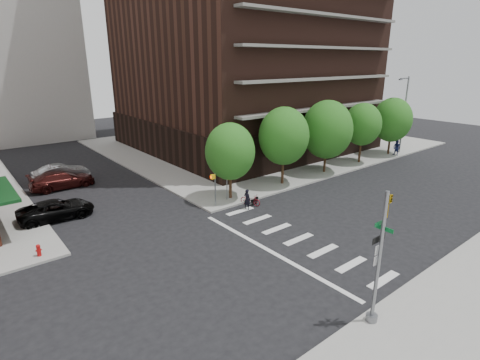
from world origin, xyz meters
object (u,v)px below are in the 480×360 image
(dog_walker, at_px, (247,199))
(pedestrian_far, at_px, (397,148))
(traffic_signal, at_px, (378,269))
(fire_hydrant, at_px, (39,250))
(parked_car_maroon, at_px, (62,180))
(parked_car_silver, at_px, (61,173))
(scooter, at_px, (250,200))
(parked_car_black, at_px, (56,210))

(dog_walker, distance_m, pedestrian_far, 24.34)
(traffic_signal, height_order, pedestrian_far, traffic_signal)
(traffic_signal, xyz_separation_m, dog_walker, (4.17, 13.49, -1.89))
(fire_hydrant, bearing_deg, pedestrian_far, -0.45)
(fire_hydrant, relative_size, parked_car_maroon, 0.13)
(parked_car_silver, distance_m, scooter, 18.77)
(fire_hydrant, xyz_separation_m, parked_car_silver, (5.00, 14.61, 0.26))
(traffic_signal, distance_m, parked_car_silver, 30.38)
(parked_car_silver, bearing_deg, scooter, -149.03)
(parked_car_black, relative_size, dog_walker, 3.16)
(parked_car_silver, xyz_separation_m, dog_walker, (9.21, -16.41, 0.00))
(fire_hydrant, height_order, scooter, scooter)
(parked_car_maroon, xyz_separation_m, pedestrian_far, (33.99, -12.69, 0.28))
(dog_walker, relative_size, pedestrian_far, 0.88)
(scooter, distance_m, dog_walker, 0.97)
(parked_car_maroon, distance_m, pedestrian_far, 36.28)
(parked_car_maroon, bearing_deg, traffic_signal, -168.83)
(parked_car_maroon, bearing_deg, pedestrian_far, -110.58)
(parked_car_maroon, relative_size, dog_walker, 3.36)
(pedestrian_far, bearing_deg, scooter, -85.58)
(pedestrian_far, bearing_deg, fire_hydrant, -88.46)
(traffic_signal, bearing_deg, parked_car_black, 110.48)
(parked_car_silver, bearing_deg, traffic_signal, -171.52)
(traffic_signal, bearing_deg, scooter, 70.62)
(parked_car_black, distance_m, scooter, 14.32)
(fire_hydrant, height_order, pedestrian_far, pedestrian_far)
(parked_car_maroon, height_order, parked_car_silver, parked_car_silver)
(fire_hydrant, relative_size, pedestrian_far, 0.40)
(fire_hydrant, distance_m, parked_car_black, 5.87)
(traffic_signal, xyz_separation_m, pedestrian_far, (28.46, 14.99, -1.63))
(parked_car_maroon, xyz_separation_m, scooter, (10.44, -13.69, -0.33))
(parked_car_black, height_order, pedestrian_far, pedestrian_far)
(fire_hydrant, bearing_deg, parked_car_silver, 71.10)
(traffic_signal, xyz_separation_m, scooter, (4.92, 13.99, -2.24))
(scooter, bearing_deg, pedestrian_far, -19.74)
(dog_walker, xyz_separation_m, pedestrian_far, (24.29, 1.50, 0.26))
(parked_car_black, height_order, parked_car_silver, parked_car_silver)
(traffic_signal, distance_m, dog_walker, 14.25)
(parked_car_black, bearing_deg, pedestrian_far, -97.03)
(fire_hydrant, xyz_separation_m, parked_car_black, (2.30, 5.40, 0.16))
(parked_car_maroon, relative_size, scooter, 3.13)
(fire_hydrant, bearing_deg, traffic_signal, -56.74)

